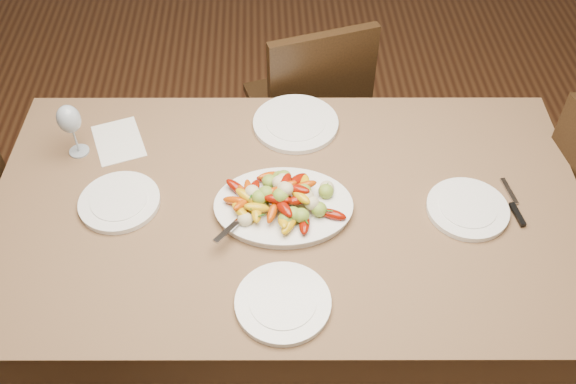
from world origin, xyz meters
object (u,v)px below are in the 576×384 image
at_px(chair_far, 304,106).
at_px(plate_right, 467,209).
at_px(plate_left, 120,202).
at_px(plate_far, 296,124).
at_px(plate_near, 283,303).
at_px(wine_glass, 72,129).
at_px(dining_table, 288,277).
at_px(serving_platter, 283,208).

relative_size(chair_far, plate_right, 3.82).
xyz_separation_m(plate_left, plate_far, (0.56, 0.34, 0.00)).
xyz_separation_m(plate_right, plate_near, (-0.57, -0.31, 0.00)).
distance_m(plate_right, wine_glass, 1.27).
height_order(dining_table, plate_right, plate_right).
xyz_separation_m(plate_left, plate_right, (1.06, -0.07, 0.00)).
bearing_deg(wine_glass, serving_platter, -22.94).
bearing_deg(wine_glass, plate_near, -43.37).
relative_size(chair_far, plate_left, 3.82).
bearing_deg(serving_platter, plate_right, -2.47).
xyz_separation_m(dining_table, plate_near, (-0.03, -0.36, 0.39)).
height_order(dining_table, chair_far, chair_far).
distance_m(serving_platter, plate_left, 0.51).
bearing_deg(plate_right, serving_platter, 177.53).
height_order(serving_platter, plate_left, serving_platter).
xyz_separation_m(plate_right, plate_far, (-0.50, 0.41, 0.00)).
relative_size(dining_table, plate_right, 7.40).
distance_m(plate_near, wine_glass, 0.91).
bearing_deg(plate_far, plate_right, -39.16).
bearing_deg(serving_platter, chair_far, 82.17).
bearing_deg(serving_platter, plate_left, 174.87).
bearing_deg(plate_left, plate_near, -37.95).
height_order(serving_platter, plate_far, serving_platter).
xyz_separation_m(chair_far, plate_right, (0.45, -0.86, 0.29)).
xyz_separation_m(serving_platter, plate_right, (0.56, -0.02, -0.00)).
relative_size(dining_table, plate_left, 7.40).
height_order(dining_table, plate_near, plate_near).
bearing_deg(plate_far, plate_left, -148.54).
distance_m(plate_right, plate_far, 0.65).
distance_m(plate_left, plate_far, 0.65).
xyz_separation_m(dining_table, chair_far, (0.10, 0.81, 0.10)).
height_order(dining_table, wine_glass, wine_glass).
relative_size(plate_right, plate_far, 0.84).
relative_size(chair_far, plate_near, 3.64).
distance_m(plate_left, plate_near, 0.62).
distance_m(plate_far, plate_near, 0.73).
distance_m(serving_platter, wine_glass, 0.73).
relative_size(plate_left, wine_glass, 1.21).
relative_size(dining_table, chair_far, 1.94).
bearing_deg(plate_right, dining_table, 175.52).
relative_size(plate_far, wine_glass, 1.44).
distance_m(chair_far, plate_left, 1.04).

